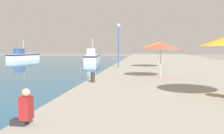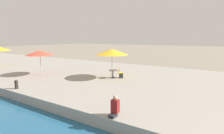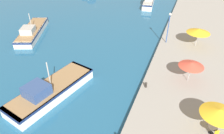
% 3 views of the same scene
% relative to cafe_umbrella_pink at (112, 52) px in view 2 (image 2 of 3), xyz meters
% --- Properties ---
extents(cafe_umbrella_pink, '(3.00, 3.00, 2.66)m').
position_rel_cafe_umbrella_pink_xyz_m(cafe_umbrella_pink, '(0.00, 0.00, 0.00)').
color(cafe_umbrella_pink, '#B7B7B7').
rests_on(cafe_umbrella_pink, quay_promenade).
extents(cafe_umbrella_white, '(2.75, 2.75, 2.44)m').
position_rel_cafe_umbrella_pink_xyz_m(cafe_umbrella_white, '(-2.55, 6.88, -0.20)').
color(cafe_umbrella_white, '#B7B7B7').
rests_on(cafe_umbrella_white, quay_promenade).
extents(cafe_table, '(0.80, 0.80, 0.74)m').
position_rel_cafe_umbrella_pink_xyz_m(cafe_table, '(-0.09, -0.16, -1.87)').
color(cafe_table, '#333338').
rests_on(cafe_table, quay_promenade).
extents(cafe_chair_left, '(0.57, 0.58, 0.91)m').
position_rel_cafe_umbrella_pink_xyz_m(cafe_chair_left, '(0.31, -0.76, -2.07)').
color(cafe_chair_left, '#2D2D33').
rests_on(cafe_chair_left, quay_promenade).
extents(person_at_quay, '(0.54, 0.36, 1.00)m').
position_rel_cafe_umbrella_pink_xyz_m(person_at_quay, '(-6.86, -4.39, -1.96)').
color(person_at_quay, '#232328').
rests_on(person_at_quay, quay_promenade).
extents(mooring_bollard, '(0.26, 0.26, 0.65)m').
position_rel_cafe_umbrella_pink_xyz_m(mooring_bollard, '(-6.75, 4.01, -2.05)').
color(mooring_bollard, '#2D2823').
rests_on(mooring_bollard, quay_promenade).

